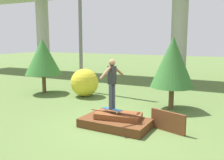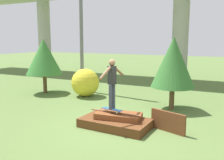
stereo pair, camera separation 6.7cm
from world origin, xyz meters
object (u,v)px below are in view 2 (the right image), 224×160
(skater, at_px, (112,80))
(utility_pole, at_px, (81,14))
(tree_behind_left, at_px, (173,62))
(skateboard, at_px, (112,109))
(bush_yellow_flowering, at_px, (85,83))
(tree_behind_right, at_px, (44,57))

(skater, height_order, utility_pole, utility_pole)
(skater, bearing_deg, tree_behind_left, 66.85)
(skater, bearing_deg, skateboard, 11.48)
(tree_behind_left, relative_size, bush_yellow_flowering, 2.12)
(skateboard, distance_m, tree_behind_right, 6.85)
(utility_pole, height_order, tree_behind_left, utility_pole)
(skater, height_order, tree_behind_left, tree_behind_left)
(skateboard, relative_size, tree_behind_right, 0.26)
(skateboard, bearing_deg, tree_behind_right, 150.74)
(tree_behind_right, xyz_separation_m, bush_yellow_flowering, (2.49, 0.30, -1.31))
(tree_behind_right, height_order, bush_yellow_flowering, tree_behind_right)
(utility_pole, xyz_separation_m, tree_behind_right, (-1.56, -1.43, -2.37))
(tree_behind_right, distance_m, bush_yellow_flowering, 2.83)
(skateboard, xyz_separation_m, tree_behind_left, (1.33, 3.11, 1.43))
(skateboard, relative_size, tree_behind_left, 0.25)
(tree_behind_right, relative_size, bush_yellow_flowering, 2.06)
(tree_behind_right, bearing_deg, tree_behind_left, -1.34)
(skater, relative_size, bush_yellow_flowering, 1.16)
(utility_pole, bearing_deg, skateboard, -47.65)
(tree_behind_left, bearing_deg, skateboard, -113.15)
(skateboard, height_order, tree_behind_right, tree_behind_right)
(skateboard, bearing_deg, utility_pole, 132.35)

